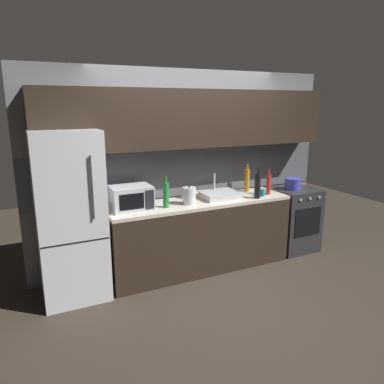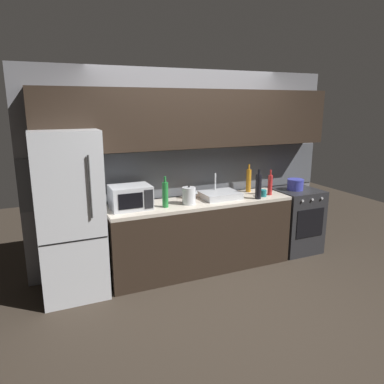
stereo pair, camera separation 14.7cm
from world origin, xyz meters
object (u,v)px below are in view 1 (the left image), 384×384
kettle (189,196)px  wine_bottle_dark (258,186)px  microwave (131,198)px  wine_bottle_amber (247,180)px  wine_bottle_red (269,184)px  mug_orange (186,194)px  oven_range (293,219)px  mug_teal (262,193)px  refrigerator (70,216)px  cooking_pot (293,184)px  wine_bottle_green (166,195)px

kettle → wine_bottle_dark: (0.90, -0.13, 0.06)m
wine_bottle_dark → microwave: bearing=172.1°
wine_bottle_dark → wine_bottle_amber: same height
wine_bottle_red → mug_orange: bearing=165.2°
oven_range → wine_bottle_amber: bearing=165.8°
microwave → wine_bottle_dark: bearing=-7.9°
microwave → mug_teal: size_ratio=5.12×
wine_bottle_dark → mug_orange: 0.92m
refrigerator → kettle: size_ratio=7.96×
mug_orange → refrigerator: bearing=-172.3°
mug_teal → mug_orange: bearing=161.1°
wine_bottle_red → cooking_pot: size_ratio=1.49×
microwave → cooking_pot: 2.35m
refrigerator → microwave: 0.69m
wine_bottle_amber → mug_orange: wine_bottle_amber is taller
refrigerator → mug_teal: bearing=-3.1°
cooking_pot → microwave: bearing=179.6°
oven_range → mug_teal: 0.84m
oven_range → kettle: kettle is taller
wine_bottle_green → wine_bottle_amber: 1.33m
refrigerator → kettle: refrigerator is taller
wine_bottle_red → mug_orange: wine_bottle_red is taller
wine_bottle_green → mug_teal: 1.34m
refrigerator → mug_orange: refrigerator is taller
kettle → wine_bottle_amber: size_ratio=0.60×
wine_bottle_green → mug_teal: bearing=-1.8°
refrigerator → kettle: 1.38m
kettle → wine_bottle_red: bearing=-0.8°
cooking_pot → oven_range: bearing=-1.8°
wine_bottle_red → mug_orange: (-1.08, 0.29, -0.09)m
microwave → wine_bottle_red: (1.85, -0.11, 0.00)m
wine_bottle_green → oven_range: bearing=2.5°
kettle → mug_teal: size_ratio=2.55×
oven_range → refrigerator: bearing=180.0°
mug_teal → wine_bottle_amber: bearing=95.8°
wine_bottle_dark → cooking_pot: bearing=14.9°
mug_teal → wine_bottle_red: bearing=15.9°
refrigerator → cooking_pot: refrigerator is taller
microwave → mug_orange: (0.77, 0.18, -0.08)m
oven_range → wine_bottle_green: wine_bottle_green is taller
wine_bottle_dark → cooking_pot: (0.75, 0.20, -0.08)m
refrigerator → wine_bottle_dark: refrigerator is taller
microwave → cooking_pot: bearing=-0.4°
kettle → mug_orange: size_ratio=2.13×
refrigerator → oven_range: refrigerator is taller
kettle → wine_bottle_green: size_ratio=0.63×
microwave → wine_bottle_dark: size_ratio=1.21×
kettle → wine_bottle_green: (-0.31, -0.01, 0.05)m
oven_range → wine_bottle_amber: (-0.70, 0.18, 0.61)m
wine_bottle_amber → mug_teal: bearing=-84.2°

